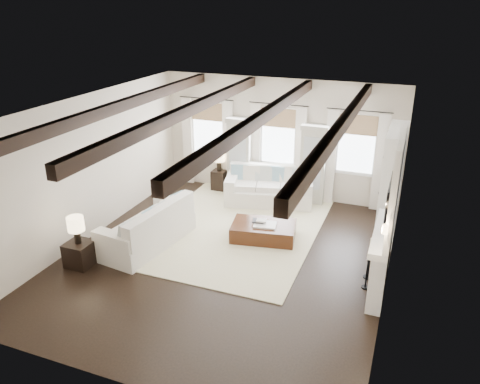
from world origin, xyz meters
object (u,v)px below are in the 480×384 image
at_px(side_table_front, 80,254).
at_px(sofa_back, 269,188).
at_px(sofa_left, 150,229).
at_px(ottoman, 263,231).
at_px(side_table_back, 219,180).

bearing_deg(side_table_front, sofa_back, 59.60).
bearing_deg(sofa_back, sofa_left, -117.99).
distance_m(sofa_back, sofa_left, 3.64).
relative_size(ottoman, side_table_front, 2.77).
relative_size(sofa_back, ottoman, 1.72).
bearing_deg(sofa_left, side_table_back, 87.97).
relative_size(sofa_left, ottoman, 1.70).
bearing_deg(ottoman, sofa_back, 94.47).
bearing_deg(sofa_left, ottoman, 27.78).
bearing_deg(sofa_left, side_table_front, -126.13).
height_order(sofa_left, ottoman, sofa_left).
distance_m(sofa_back, ottoman, 2.12).
bearing_deg(side_table_back, sofa_left, -92.03).
bearing_deg(sofa_back, side_table_back, 168.22).
relative_size(side_table_front, side_table_back, 0.89).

